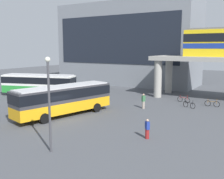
% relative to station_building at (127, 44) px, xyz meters
% --- Properties ---
extents(ground_plane, '(120.00, 120.00, 0.00)m').
position_rel_station_building_xyz_m(ground_plane, '(7.42, -18.52, -7.87)').
color(ground_plane, '#47494F').
extents(station_building, '(27.61, 10.31, 15.73)m').
position_rel_station_building_xyz_m(station_building, '(0.00, 0.00, 0.00)').
color(station_building, slate).
rests_on(station_building, ground_plane).
extents(bus_main, '(5.16, 11.33, 3.22)m').
position_rel_station_building_xyz_m(bus_main, '(6.81, -26.83, -5.88)').
color(bus_main, orange).
rests_on(bus_main, ground_plane).
extents(bus_secondary, '(11.29, 5.82, 3.22)m').
position_rel_station_building_xyz_m(bus_secondary, '(-4.37, -19.86, -5.88)').
color(bus_secondary, '#268C33').
rests_on(bus_secondary, ground_plane).
extents(bicycle_red, '(1.78, 0.35, 1.04)m').
position_rel_station_building_xyz_m(bicycle_red, '(15.61, -13.20, -7.51)').
color(bicycle_red, black).
rests_on(bicycle_red, ground_plane).
extents(bicycle_brown, '(1.79, 0.09, 1.04)m').
position_rel_station_building_xyz_m(bicycle_brown, '(19.37, -13.97, -7.51)').
color(bicycle_brown, black).
rests_on(bicycle_brown, ground_plane).
extents(bicycle_black, '(1.65, 0.80, 1.04)m').
position_rel_station_building_xyz_m(bicycle_black, '(17.16, -16.15, -7.51)').
color(bicycle_black, black).
rests_on(bicycle_black, ground_plane).
extents(pedestrian_waiting_near_stop, '(0.47, 0.46, 1.60)m').
position_rel_station_building_xyz_m(pedestrian_waiting_near_stop, '(17.34, -28.91, -7.12)').
color(pedestrian_waiting_near_stop, maroon).
rests_on(pedestrian_waiting_near_stop, ground_plane).
extents(pedestrian_by_bike_rack, '(0.41, 0.47, 1.78)m').
position_rel_station_building_xyz_m(pedestrian_by_bike_rack, '(12.61, -19.40, -7.02)').
color(pedestrian_by_bike_rack, gray).
rests_on(pedestrian_by_bike_rack, ground_plane).
extents(lamp_post, '(0.36, 0.36, 6.58)m').
position_rel_station_building_xyz_m(lamp_post, '(12.74, -34.90, -4.00)').
color(lamp_post, '#3F3F44').
rests_on(lamp_post, ground_plane).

